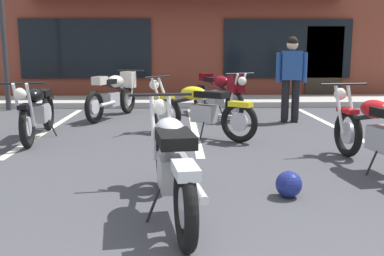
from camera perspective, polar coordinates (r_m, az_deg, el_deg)
name	(u,v)px	position (r m, az deg, el deg)	size (l,w,h in m)	color
ground_plane	(206,183)	(4.78, 1.84, -7.13)	(80.00, 80.00, 0.00)	#3D3D42
sidewalk_kerb	(189,101)	(11.70, -0.42, 3.51)	(22.00, 1.80, 0.14)	#A8A59E
brick_storefront_building	(186,37)	(15.80, -0.83, 11.72)	(14.74, 6.51, 3.71)	brown
painted_stall_lines	(194,127)	(8.14, 0.25, 0.12)	(10.65, 4.80, 0.01)	silver
motorcycle_foreground_classic	(172,162)	(3.80, -2.64, -4.44)	(0.73, 2.10, 0.98)	black
motorcycle_red_sportbike	(379,132)	(5.61, 23.18, -0.51)	(0.73, 2.10, 0.98)	black
motorcycle_black_cruiser	(199,109)	(7.16, 0.96, 2.46)	(1.79, 1.49, 0.98)	black
motorcycle_silver_naked	(115,93)	(9.43, -10.03, 4.56)	(1.03, 2.02, 0.98)	black
motorcycle_green_cafe_racer	(219,92)	(9.37, 3.58, 4.66)	(1.17, 1.97, 0.98)	black
motorcycle_cream_vintage	(38,110)	(7.46, -19.43, 2.19)	(0.66, 2.11, 0.98)	black
person_in_shorts_foreground	(291,74)	(8.84, 12.79, 6.85)	(0.61, 0.30, 1.68)	black
helmet_on_pavement	(289,184)	(4.40, 12.47, -7.16)	(0.26, 0.26, 0.26)	navy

